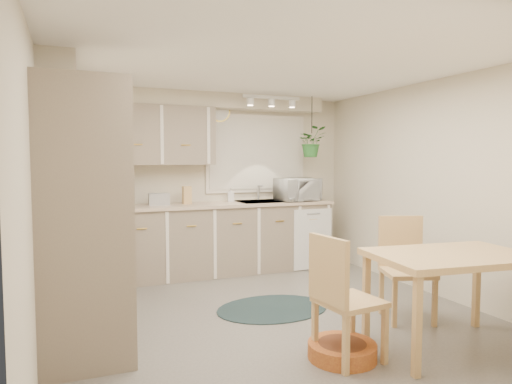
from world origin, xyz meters
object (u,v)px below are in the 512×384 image
chair_left (350,298)px  braided_rug (273,308)px  pet_bed (342,351)px  microwave (298,187)px  chair_back (408,269)px  dining_table (451,301)px

chair_left → braided_rug: size_ratio=0.83×
pet_bed → braided_rug: bearing=90.7°
microwave → chair_back: bearing=-99.1°
braided_rug → pet_bed: pet_bed is taller
chair_left → microwave: bearing=153.8°
chair_back → braided_rug: size_ratio=0.83×
braided_rug → microwave: (1.06, 1.52, 1.13)m
chair_back → microwave: microwave is taller
braided_rug → dining_table: bearing=-57.2°
chair_left → microwave: 3.06m
braided_rug → pet_bed: 1.26m
chair_left → braided_rug: chair_left is taller
chair_left → chair_back: size_ratio=0.99×
dining_table → pet_bed: size_ratio=2.35×
chair_back → microwave: (0.02, 2.29, 0.65)m
braided_rug → pet_bed: (0.02, -1.26, 0.06)m
braided_rug → pet_bed: size_ratio=2.22×
microwave → braided_rug: bearing=-133.7°
dining_table → chair_left: (-0.87, 0.13, 0.09)m
dining_table → microwave: 3.04m
dining_table → pet_bed: 0.97m
braided_rug → chair_left: bearing=-87.7°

